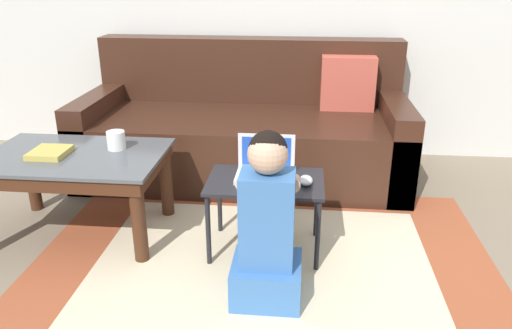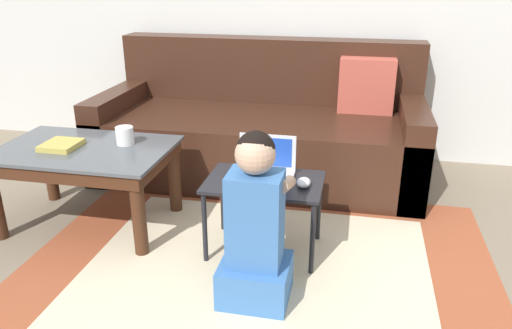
{
  "view_description": "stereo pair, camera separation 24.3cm",
  "coord_description": "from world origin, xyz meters",
  "px_view_note": "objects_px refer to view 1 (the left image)",
  "views": [
    {
      "loc": [
        0.28,
        -1.99,
        1.35
      ],
      "look_at": [
        0.05,
        0.25,
        0.45
      ],
      "focal_mm": 35.0,
      "sensor_mm": 36.0,
      "label": 1
    },
    {
      "loc": [
        0.52,
        -1.96,
        1.35
      ],
      "look_at": [
        0.05,
        0.25,
        0.45
      ],
      "focal_mm": 35.0,
      "sensor_mm": 36.0,
      "label": 2
    }
  ],
  "objects_px": {
    "laptop": "(265,170)",
    "computer_mouse": "(306,180)",
    "laptop_desk": "(265,189)",
    "person_seated": "(267,228)",
    "coffee_table": "(76,167)",
    "cup_on_table": "(116,140)",
    "book_on_table": "(50,152)",
    "couch": "(247,130)"
  },
  "relations": [
    {
      "from": "computer_mouse",
      "to": "couch",
      "type": "bearing_deg",
      "value": 110.95
    },
    {
      "from": "computer_mouse",
      "to": "person_seated",
      "type": "height_order",
      "value": "person_seated"
    },
    {
      "from": "person_seated",
      "to": "book_on_table",
      "type": "relative_size",
      "value": 3.99
    },
    {
      "from": "coffee_table",
      "to": "laptop_desk",
      "type": "height_order",
      "value": "coffee_table"
    },
    {
      "from": "computer_mouse",
      "to": "cup_on_table",
      "type": "xyz_separation_m",
      "value": [
        -0.99,
        0.21,
        0.09
      ]
    },
    {
      "from": "coffee_table",
      "to": "cup_on_table",
      "type": "distance_m",
      "value": 0.25
    },
    {
      "from": "computer_mouse",
      "to": "cup_on_table",
      "type": "height_order",
      "value": "cup_on_table"
    },
    {
      "from": "coffee_table",
      "to": "computer_mouse",
      "type": "xyz_separation_m",
      "value": [
        1.19,
        -0.11,
        0.03
      ]
    },
    {
      "from": "laptop_desk",
      "to": "person_seated",
      "type": "bearing_deg",
      "value": -84.28
    },
    {
      "from": "computer_mouse",
      "to": "person_seated",
      "type": "xyz_separation_m",
      "value": [
        -0.15,
        -0.36,
        -0.07
      ]
    },
    {
      "from": "person_seated",
      "to": "cup_on_table",
      "type": "bearing_deg",
      "value": 145.87
    },
    {
      "from": "coffee_table",
      "to": "person_seated",
      "type": "distance_m",
      "value": 1.14
    },
    {
      "from": "cup_on_table",
      "to": "computer_mouse",
      "type": "bearing_deg",
      "value": -11.88
    },
    {
      "from": "couch",
      "to": "cup_on_table",
      "type": "bearing_deg",
      "value": -124.17
    },
    {
      "from": "cup_on_table",
      "to": "book_on_table",
      "type": "xyz_separation_m",
      "value": [
        -0.31,
        -0.12,
        -0.03
      ]
    },
    {
      "from": "laptop_desk",
      "to": "person_seated",
      "type": "relative_size",
      "value": 0.74
    },
    {
      "from": "laptop",
      "to": "computer_mouse",
      "type": "distance_m",
      "value": 0.21
    },
    {
      "from": "book_on_table",
      "to": "coffee_table",
      "type": "bearing_deg",
      "value": 13.34
    },
    {
      "from": "couch",
      "to": "laptop_desk",
      "type": "distance_m",
      "value": 1.06
    },
    {
      "from": "laptop_desk",
      "to": "person_seated",
      "type": "xyz_separation_m",
      "value": [
        0.04,
        -0.39,
        0.0
      ]
    },
    {
      "from": "computer_mouse",
      "to": "book_on_table",
      "type": "height_order",
      "value": "book_on_table"
    },
    {
      "from": "person_seated",
      "to": "book_on_table",
      "type": "height_order",
      "value": "person_seated"
    },
    {
      "from": "laptop_desk",
      "to": "coffee_table",
      "type": "bearing_deg",
      "value": 175.08
    },
    {
      "from": "couch",
      "to": "computer_mouse",
      "type": "distance_m",
      "value": 1.15
    },
    {
      "from": "couch",
      "to": "computer_mouse",
      "type": "xyz_separation_m",
      "value": [
        0.41,
        -1.07,
        0.11
      ]
    },
    {
      "from": "coffee_table",
      "to": "computer_mouse",
      "type": "bearing_deg",
      "value": -5.44
    },
    {
      "from": "coffee_table",
      "to": "laptop",
      "type": "height_order",
      "value": "laptop"
    },
    {
      "from": "laptop",
      "to": "computer_mouse",
      "type": "relative_size",
      "value": 2.9
    },
    {
      "from": "cup_on_table",
      "to": "book_on_table",
      "type": "relative_size",
      "value": 0.5
    },
    {
      "from": "couch",
      "to": "laptop_desk",
      "type": "relative_size",
      "value": 3.79
    },
    {
      "from": "laptop",
      "to": "computer_mouse",
      "type": "height_order",
      "value": "laptop"
    },
    {
      "from": "couch",
      "to": "laptop_desk",
      "type": "xyz_separation_m",
      "value": [
        0.22,
        -1.04,
        0.04
      ]
    },
    {
      "from": "couch",
      "to": "person_seated",
      "type": "height_order",
      "value": "couch"
    },
    {
      "from": "laptop_desk",
      "to": "computer_mouse",
      "type": "bearing_deg",
      "value": -8.12
    },
    {
      "from": "coffee_table",
      "to": "laptop",
      "type": "distance_m",
      "value": 0.99
    },
    {
      "from": "person_seated",
      "to": "cup_on_table",
      "type": "height_order",
      "value": "person_seated"
    },
    {
      "from": "book_on_table",
      "to": "computer_mouse",
      "type": "bearing_deg",
      "value": -3.8
    },
    {
      "from": "computer_mouse",
      "to": "book_on_table",
      "type": "xyz_separation_m",
      "value": [
        -1.3,
        0.09,
        0.06
      ]
    },
    {
      "from": "person_seated",
      "to": "computer_mouse",
      "type": "bearing_deg",
      "value": 66.65
    },
    {
      "from": "coffee_table",
      "to": "laptop_desk",
      "type": "bearing_deg",
      "value": -4.92
    },
    {
      "from": "book_on_table",
      "to": "person_seated",
      "type": "bearing_deg",
      "value": -21.27
    },
    {
      "from": "computer_mouse",
      "to": "book_on_table",
      "type": "relative_size",
      "value": 0.51
    }
  ]
}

